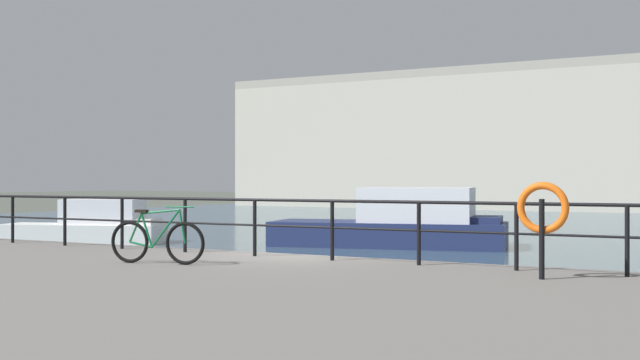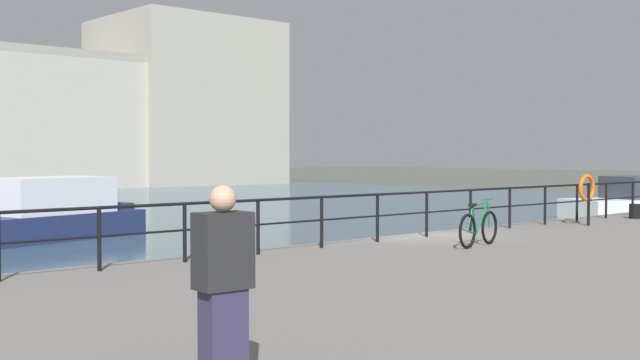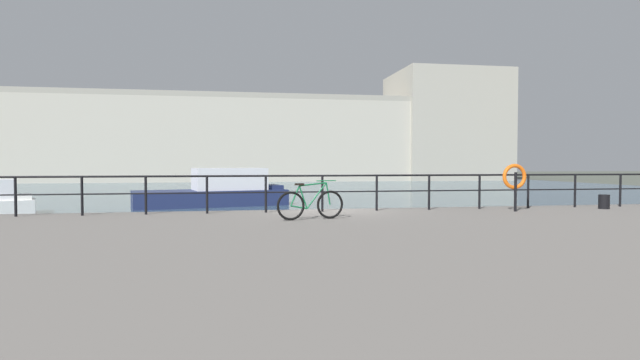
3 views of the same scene
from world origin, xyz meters
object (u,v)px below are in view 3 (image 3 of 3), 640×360
object	(u,v)px
parked_bicycle	(311,204)
life_ring_stand	(515,178)
harbor_building	(306,138)
mooring_bollard	(604,202)
moored_white_yacht	(218,191)

from	to	relation	value
parked_bicycle	life_ring_stand	bearing A→B (deg)	-1.65
harbor_building	mooring_bollard	world-z (taller)	harbor_building
harbor_building	life_ring_stand	xyz separation A→B (m)	(-1.97, -56.80, -4.09)
harbor_building	mooring_bollard	distance (m)	56.77
moored_white_yacht	parked_bicycle	size ratio (longest dim) A/B	5.05
harbor_building	parked_bicycle	xyz separation A→B (m)	(-8.20, -57.90, -4.68)
harbor_building	parked_bicycle	world-z (taller)	harbor_building
parked_bicycle	moored_white_yacht	bearing A→B (deg)	88.07
mooring_bollard	life_ring_stand	size ratio (longest dim) A/B	0.31
harbor_building	life_ring_stand	world-z (taller)	harbor_building
parked_bicycle	mooring_bollard	xyz separation A→B (m)	(9.41, 1.35, -0.17)
life_ring_stand	moored_white_yacht	bearing A→B (deg)	120.53
mooring_bollard	life_ring_stand	xyz separation A→B (m)	(-3.18, -0.25, 0.75)
life_ring_stand	mooring_bollard	bearing A→B (deg)	4.51
harbor_building	mooring_bollard	bearing A→B (deg)	-88.78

